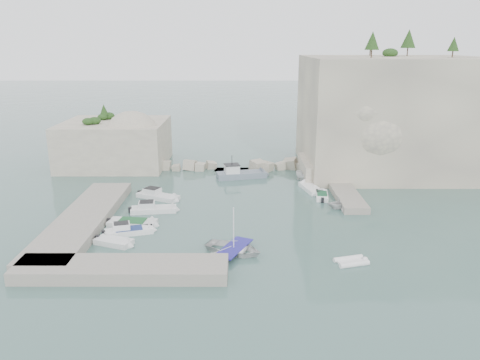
{
  "coord_description": "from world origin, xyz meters",
  "views": [
    {
      "loc": [
        0.12,
        -48.35,
        19.0
      ],
      "look_at": [
        0.0,
        6.0,
        3.0
      ],
      "focal_mm": 35.0,
      "sensor_mm": 36.0,
      "label": 1
    }
  ],
  "objects_px": {
    "tender_east_d": "(310,182)",
    "tender_east_b": "(322,198)",
    "motorboat_e": "(114,244)",
    "rowboat": "(234,253)",
    "motorboat_d": "(129,234)",
    "tender_east_c": "(311,190)",
    "motorboat_b": "(154,212)",
    "tender_east_a": "(339,208)",
    "work_boat": "(242,178)",
    "motorboat_c": "(133,225)",
    "inflatable_dinghy": "(351,263)",
    "motorboat_a": "(158,198)"
  },
  "relations": [
    {
      "from": "motorboat_b",
      "to": "work_boat",
      "type": "distance_m",
      "value": 17.72
    },
    {
      "from": "motorboat_e",
      "to": "inflatable_dinghy",
      "type": "height_order",
      "value": "motorboat_e"
    },
    {
      "from": "rowboat",
      "to": "tender_east_d",
      "type": "distance_m",
      "value": 25.67
    },
    {
      "from": "tender_east_a",
      "to": "tender_east_c",
      "type": "xyz_separation_m",
      "value": [
        -2.39,
        7.14,
        0.0
      ]
    },
    {
      "from": "tender_east_c",
      "to": "motorboat_c",
      "type": "bearing_deg",
      "value": 106.82
    },
    {
      "from": "tender_east_d",
      "to": "tender_east_b",
      "type": "bearing_deg",
      "value": -147.94
    },
    {
      "from": "motorboat_c",
      "to": "tender_east_d",
      "type": "xyz_separation_m",
      "value": [
        21.6,
        16.59,
        0.0
      ]
    },
    {
      "from": "tender_east_c",
      "to": "rowboat",
      "type": "bearing_deg",
      "value": 138.68
    },
    {
      "from": "motorboat_b",
      "to": "tender_east_d",
      "type": "distance_m",
      "value": 23.54
    },
    {
      "from": "motorboat_b",
      "to": "rowboat",
      "type": "distance_m",
      "value": 14.61
    },
    {
      "from": "tender_east_b",
      "to": "work_boat",
      "type": "distance_m",
      "value": 13.81
    },
    {
      "from": "motorboat_c",
      "to": "motorboat_d",
      "type": "bearing_deg",
      "value": -78.45
    },
    {
      "from": "rowboat",
      "to": "tender_east_a",
      "type": "height_order",
      "value": "tender_east_a"
    },
    {
      "from": "tender_east_c",
      "to": "tender_east_d",
      "type": "bearing_deg",
      "value": -20.89
    },
    {
      "from": "motorboat_c",
      "to": "rowboat",
      "type": "relative_size",
      "value": 1.03
    },
    {
      "from": "motorboat_b",
      "to": "tender_east_a",
      "type": "relative_size",
      "value": 1.9
    },
    {
      "from": "tender_east_a",
      "to": "work_boat",
      "type": "distance_m",
      "value": 17.68
    },
    {
      "from": "tender_east_c",
      "to": "motorboat_b",
      "type": "bearing_deg",
      "value": 99.04
    },
    {
      "from": "motorboat_b",
      "to": "tender_east_d",
      "type": "bearing_deg",
      "value": 24.43
    },
    {
      "from": "motorboat_b",
      "to": "motorboat_d",
      "type": "xyz_separation_m",
      "value": [
        -1.37,
        -6.59,
        0.0
      ]
    },
    {
      "from": "tender_east_b",
      "to": "tender_east_c",
      "type": "height_order",
      "value": "same"
    },
    {
      "from": "motorboat_b",
      "to": "tender_east_a",
      "type": "height_order",
      "value": "tender_east_a"
    },
    {
      "from": "motorboat_b",
      "to": "motorboat_e",
      "type": "bearing_deg",
      "value": -110.89
    },
    {
      "from": "tender_east_b",
      "to": "work_boat",
      "type": "relative_size",
      "value": 0.53
    },
    {
      "from": "motorboat_a",
      "to": "rowboat",
      "type": "bearing_deg",
      "value": -32.31
    },
    {
      "from": "motorboat_d",
      "to": "tender_east_c",
      "type": "height_order",
      "value": "motorboat_d"
    },
    {
      "from": "motorboat_c",
      "to": "motorboat_e",
      "type": "xyz_separation_m",
      "value": [
        -0.72,
        -4.97,
        0.0
      ]
    },
    {
      "from": "rowboat",
      "to": "tender_east_a",
      "type": "relative_size",
      "value": 1.81
    },
    {
      "from": "rowboat",
      "to": "tender_east_a",
      "type": "xyz_separation_m",
      "value": [
        12.43,
        12.23,
        0.0
      ]
    },
    {
      "from": "motorboat_e",
      "to": "tender_east_a",
      "type": "distance_m",
      "value": 26.34
    },
    {
      "from": "motorboat_c",
      "to": "motorboat_d",
      "type": "height_order",
      "value": "motorboat_d"
    },
    {
      "from": "motorboat_a",
      "to": "tender_east_d",
      "type": "relative_size",
      "value": 1.37
    },
    {
      "from": "motorboat_e",
      "to": "rowboat",
      "type": "relative_size",
      "value": 0.74
    },
    {
      "from": "tender_east_a",
      "to": "work_boat",
      "type": "xyz_separation_m",
      "value": [
        -11.67,
        13.29,
        0.0
      ]
    },
    {
      "from": "motorboat_d",
      "to": "tender_east_c",
      "type": "bearing_deg",
      "value": 18.73
    },
    {
      "from": "tender_east_a",
      "to": "tender_east_b",
      "type": "distance_m",
      "value": 4.28
    },
    {
      "from": "motorboat_c",
      "to": "inflatable_dinghy",
      "type": "relative_size",
      "value": 1.83
    },
    {
      "from": "tender_east_a",
      "to": "work_boat",
      "type": "height_order",
      "value": "work_boat"
    },
    {
      "from": "motorboat_a",
      "to": "tender_east_c",
      "type": "distance_m",
      "value": 20.2
    },
    {
      "from": "motorboat_a",
      "to": "rowboat",
      "type": "relative_size",
      "value": 1.12
    },
    {
      "from": "motorboat_d",
      "to": "motorboat_e",
      "type": "distance_m",
      "value": 2.78
    },
    {
      "from": "inflatable_dinghy",
      "to": "tender_east_c",
      "type": "distance_m",
      "value": 21.57
    },
    {
      "from": "tender_east_b",
      "to": "inflatable_dinghy",
      "type": "bearing_deg",
      "value": -173.83
    },
    {
      "from": "rowboat",
      "to": "tender_east_b",
      "type": "bearing_deg",
      "value": -8.84
    },
    {
      "from": "motorboat_a",
      "to": "motorboat_e",
      "type": "xyz_separation_m",
      "value": [
        -1.92,
        -14.08,
        0.0
      ]
    },
    {
      "from": "motorboat_e",
      "to": "motorboat_c",
      "type": "bearing_deg",
      "value": 102.68
    },
    {
      "from": "rowboat",
      "to": "tender_east_c",
      "type": "distance_m",
      "value": 21.82
    },
    {
      "from": "motorboat_e",
      "to": "motorboat_a",
      "type": "bearing_deg",
      "value": 103.14
    },
    {
      "from": "motorboat_e",
      "to": "tender_east_c",
      "type": "relative_size",
      "value": 0.75
    },
    {
      "from": "tender_east_d",
      "to": "tender_east_c",
      "type": "bearing_deg",
      "value": -158.74
    }
  ]
}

